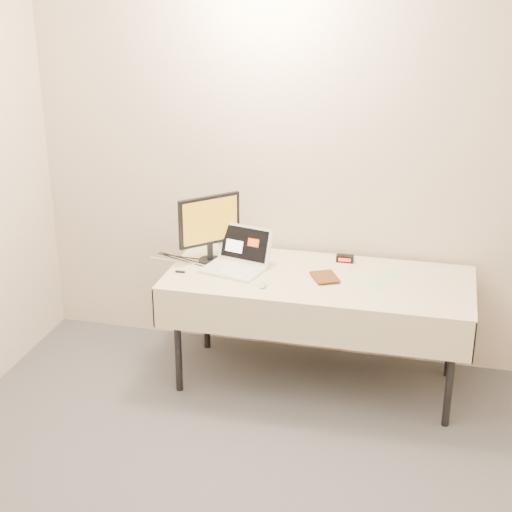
% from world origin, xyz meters
% --- Properties ---
extents(back_wall, '(4.00, 0.10, 2.70)m').
position_xyz_m(back_wall, '(0.00, 2.50, 1.35)').
color(back_wall, beige).
rests_on(back_wall, ground).
extents(table, '(1.86, 0.81, 0.74)m').
position_xyz_m(table, '(0.00, 2.05, 0.68)').
color(table, black).
rests_on(table, ground).
extents(laptop, '(0.43, 0.41, 0.24)m').
position_xyz_m(laptop, '(-0.52, 2.07, 0.80)').
color(laptop, white).
rests_on(laptop, table).
extents(monitor, '(0.32, 0.32, 0.43)m').
position_xyz_m(monitor, '(-0.72, 2.14, 0.99)').
color(monitor, black).
rests_on(monitor, table).
extents(book, '(0.13, 0.08, 0.19)m').
position_xyz_m(book, '(-0.02, 1.99, 0.83)').
color(book, brown).
rests_on(book, table).
extents(alarm_clock, '(0.11, 0.05, 0.05)m').
position_xyz_m(alarm_clock, '(0.12, 2.33, 0.76)').
color(alarm_clock, black).
rests_on(alarm_clock, table).
extents(clicker, '(0.04, 0.08, 0.02)m').
position_xyz_m(clicker, '(-0.29, 1.82, 0.75)').
color(clicker, silver).
rests_on(clicker, table).
extents(paper_form, '(0.22, 0.33, 0.00)m').
position_xyz_m(paper_form, '(0.39, 2.09, 0.74)').
color(paper_form, beige).
rests_on(paper_form, table).
extents(usb_dongle, '(0.06, 0.02, 0.01)m').
position_xyz_m(usb_dongle, '(-0.84, 1.91, 0.74)').
color(usb_dongle, black).
rests_on(usb_dongle, table).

